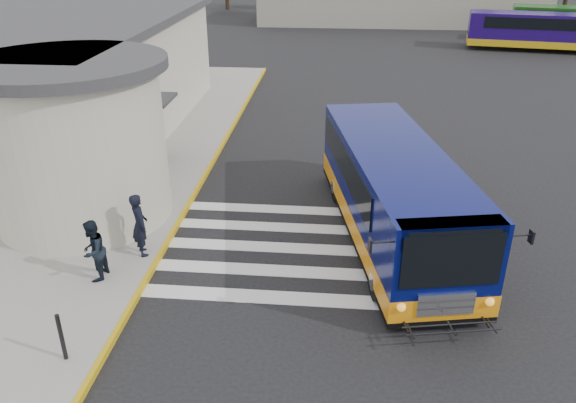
# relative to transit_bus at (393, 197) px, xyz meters

# --- Properties ---
(ground) EXTENTS (140.00, 140.00, 0.00)m
(ground) POSITION_rel_transit_bus_xyz_m (-2.34, -0.12, -1.31)
(ground) COLOR black
(ground) RESTS_ON ground
(sidewalk) EXTENTS (10.00, 34.00, 0.15)m
(sidewalk) POSITION_rel_transit_bus_xyz_m (-11.34, 3.88, -1.23)
(sidewalk) COLOR gray
(sidewalk) RESTS_ON ground
(curb_strip) EXTENTS (0.12, 34.00, 0.16)m
(curb_strip) POSITION_rel_transit_bus_xyz_m (-6.39, 3.88, -1.23)
(curb_strip) COLOR gold
(curb_strip) RESTS_ON ground
(station_building) EXTENTS (12.70, 18.70, 4.80)m
(station_building) POSITION_rel_transit_bus_xyz_m (-13.18, 6.79, 1.26)
(station_building) COLOR beige
(station_building) RESTS_ON ground
(crosswalk) EXTENTS (8.00, 5.35, 0.01)m
(crosswalk) POSITION_rel_transit_bus_xyz_m (-2.84, -0.92, -1.30)
(crosswalk) COLOR silver
(crosswalk) RESTS_ON ground
(transit_bus) EXTENTS (4.66, 9.97, 2.73)m
(transit_bus) POSITION_rel_transit_bus_xyz_m (0.00, 0.00, 0.00)
(transit_bus) COLOR #060C4F
(transit_bus) RESTS_ON ground
(pedestrian_a) EXTENTS (0.70, 0.78, 1.79)m
(pedestrian_a) POSITION_rel_transit_bus_xyz_m (-6.84, -1.81, -0.26)
(pedestrian_a) COLOR black
(pedestrian_a) RESTS_ON sidewalk
(pedestrian_b) EXTENTS (0.65, 0.81, 1.63)m
(pedestrian_b) POSITION_rel_transit_bus_xyz_m (-7.61, -3.10, -0.34)
(pedestrian_b) COLOR black
(pedestrian_b) RESTS_ON sidewalk
(bollard) EXTENTS (0.09, 0.09, 1.11)m
(bollard) POSITION_rel_transit_bus_xyz_m (-7.09, -6.04, -0.60)
(bollard) COLOR black
(bollard) RESTS_ON sidewalk
(far_bus_a) EXTENTS (9.11, 3.88, 2.28)m
(far_bus_a) POSITION_rel_transit_bus_xyz_m (12.19, 29.21, 0.17)
(far_bus_a) COLOR #1A0752
(far_bus_a) RESTS_ON ground
(far_bus_b) EXTENTS (9.35, 4.42, 2.33)m
(far_bus_b) POSITION_rel_transit_bus_xyz_m (16.28, 32.45, 0.20)
(far_bus_b) COLOR #164A13
(far_bus_b) RESTS_ON ground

